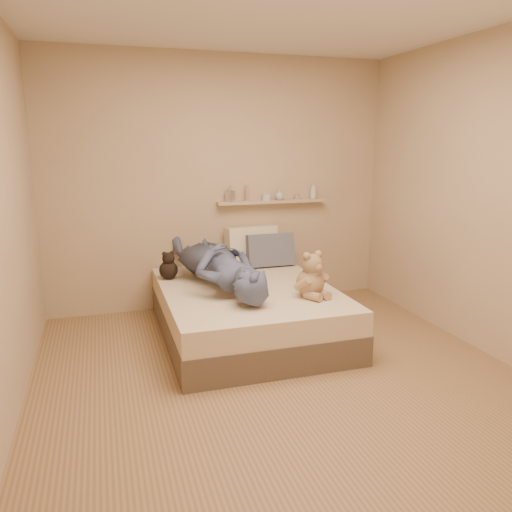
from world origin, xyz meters
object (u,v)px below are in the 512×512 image
object	(u,v)px
person	(218,263)
pillow_grey	(270,250)
dark_plush	(168,267)
wall_shelf	(272,202)
bed	(247,311)
teddy_bear	(312,278)
pillow_cream	(252,246)
game_console	(255,289)

from	to	relation	value
person	pillow_grey	bearing A→B (deg)	-150.03
dark_plush	wall_shelf	xyz separation A→B (m)	(1.18, 0.42, 0.53)
person	wall_shelf	bearing A→B (deg)	-143.79
bed	dark_plush	size ratio (longest dim) A/B	6.95
teddy_bear	pillow_grey	xyz separation A→B (m)	(0.02, 1.12, 0.01)
person	pillow_cream	bearing A→B (deg)	-135.83
game_console	pillow_cream	distance (m)	1.43
person	wall_shelf	size ratio (longest dim) A/B	1.39
pillow_cream	game_console	bearing A→B (deg)	-105.90
game_console	wall_shelf	distance (m)	1.67
game_console	bed	bearing A→B (deg)	80.24
game_console	person	size ratio (longest dim) A/B	0.11
teddy_bear	dark_plush	world-z (taller)	teddy_bear
pillow_cream	wall_shelf	distance (m)	0.52
teddy_bear	wall_shelf	bearing A→B (deg)	85.40
bed	teddy_bear	xyz separation A→B (m)	(0.44, -0.43, 0.39)
dark_plush	wall_shelf	world-z (taller)	wall_shelf
game_console	pillow_grey	world-z (taller)	pillow_grey
pillow_cream	person	distance (m)	0.85
bed	wall_shelf	world-z (taller)	wall_shelf
game_console	person	xyz separation A→B (m)	(-0.13, 0.71, 0.05)
game_console	dark_plush	distance (m)	1.17
teddy_bear	pillow_grey	size ratio (longest dim) A/B	0.79
teddy_bear	game_console	bearing A→B (deg)	-167.47
bed	game_console	xyz separation A→B (m)	(-0.09, -0.55, 0.38)
pillow_cream	person	bearing A→B (deg)	-128.11
dark_plush	person	bearing A→B (deg)	-38.97
teddy_bear	pillow_cream	xyz separation A→B (m)	(-0.14, 1.26, 0.04)
teddy_bear	person	xyz separation A→B (m)	(-0.67, 0.59, 0.04)
wall_shelf	pillow_cream	bearing A→B (deg)	-162.58
bed	teddy_bear	world-z (taller)	teddy_bear
bed	pillow_cream	world-z (taller)	pillow_cream
game_console	pillow_cream	size ratio (longest dim) A/B	0.33
bed	game_console	bearing A→B (deg)	-99.76
game_console	dark_plush	world-z (taller)	dark_plush
game_console	pillow_grey	bearing A→B (deg)	65.94
game_console	pillow_cream	world-z (taller)	pillow_cream
bed	game_console	world-z (taller)	game_console
game_console	wall_shelf	size ratio (longest dim) A/B	0.15
game_console	teddy_bear	distance (m)	0.55
pillow_cream	pillow_grey	xyz separation A→B (m)	(0.16, -0.14, -0.03)
pillow_grey	wall_shelf	xyz separation A→B (m)	(0.09, 0.22, 0.48)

